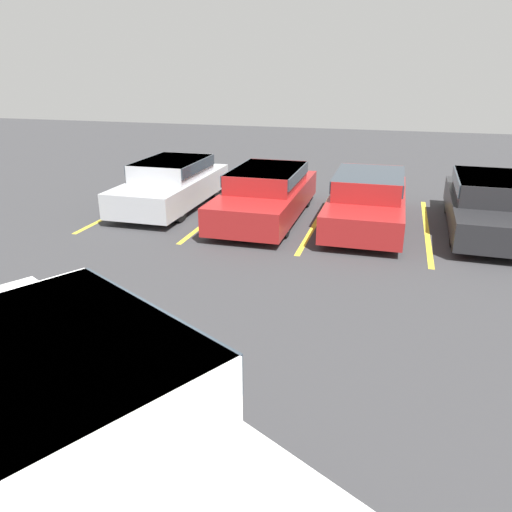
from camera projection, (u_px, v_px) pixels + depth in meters
stall_stripe_a at (130, 206)px, 14.05m from camera, size 0.12×5.30×0.01m
stall_stripe_b at (219, 213)px, 13.38m from camera, size 0.12×5.30×0.01m
stall_stripe_c at (317, 220)px, 12.71m from camera, size 0.12×5.30×0.01m
stall_stripe_d at (427, 229)px, 12.03m from camera, size 0.12×5.30×0.01m
pickup_truck at (80, 471)px, 3.61m from camera, size 6.37×4.75×1.86m
parked_sedan_a at (172, 182)px, 13.75m from camera, size 1.77×4.52×1.29m
parked_sedan_b at (266, 192)px, 12.72m from camera, size 1.80×4.80×1.27m
parked_sedan_c at (368, 198)px, 12.16m from camera, size 1.77×4.65×1.27m
parked_sedan_d at (489, 203)px, 11.69m from camera, size 1.86×4.80×1.29m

